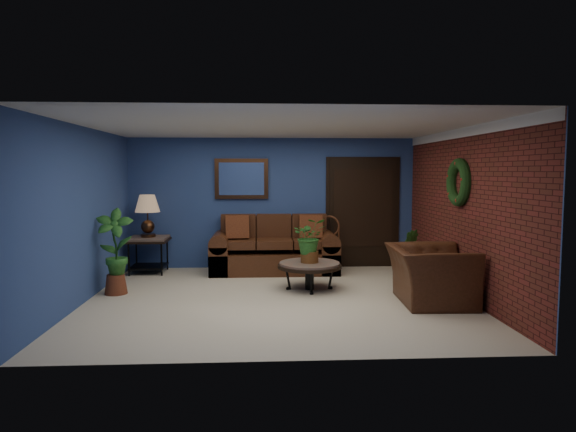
{
  "coord_description": "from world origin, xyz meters",
  "views": [
    {
      "loc": [
        -0.26,
        -7.4,
        1.86
      ],
      "look_at": [
        0.19,
        0.55,
        1.17
      ],
      "focal_mm": 32.0,
      "sensor_mm": 36.0,
      "label": 1
    }
  ],
  "objects": [
    {
      "name": "crown_molding",
      "position": [
        2.72,
        0.0,
        2.43
      ],
      "size": [
        0.03,
        5.0,
        0.14
      ],
      "primitive_type": "cube",
      "color": "white",
      "rests_on": "wall_right_brick"
    },
    {
      "name": "wall_mirror",
      "position": [
        -0.6,
        2.46,
        1.72
      ],
      "size": [
        1.02,
        0.06,
        0.77
      ],
      "primitive_type": "cube",
      "color": "#442817",
      "rests_on": "wall_back"
    },
    {
      "name": "wall_left",
      "position": [
        -2.75,
        0.0,
        1.25
      ],
      "size": [
        0.04,
        5.0,
        2.5
      ],
      "primitive_type": "cube",
      "color": "navy",
      "rests_on": "ground"
    },
    {
      "name": "coffee_plant",
      "position": [
        0.53,
        0.56,
        0.82
      ],
      "size": [
        0.53,
        0.47,
        0.7
      ],
      "color": "brown",
      "rests_on": "coffee_table"
    },
    {
      "name": "tall_plant",
      "position": [
        -2.45,
        0.43,
        0.69
      ],
      "size": [
        0.57,
        0.4,
        1.31
      ],
      "color": "brown",
      "rests_on": "ground"
    },
    {
      "name": "closet_door",
      "position": [
        1.75,
        2.47,
        1.05
      ],
      "size": [
        1.44,
        0.06,
        2.18
      ],
      "primitive_type": "cube",
      "color": "black",
      "rests_on": "wall_back"
    },
    {
      "name": "wreath",
      "position": [
        2.69,
        0.05,
        1.7
      ],
      "size": [
        0.16,
        0.72,
        0.72
      ],
      "primitive_type": "torus",
      "rotation": [
        0.0,
        1.57,
        0.0
      ],
      "color": "black",
      "rests_on": "wall_right_brick"
    },
    {
      "name": "floor",
      "position": [
        0.0,
        0.0,
        0.0
      ],
      "size": [
        5.5,
        5.5,
        0.0
      ],
      "primitive_type": "plane",
      "color": "beige",
      "rests_on": "ground"
    },
    {
      "name": "sofa",
      "position": [
        0.01,
        2.09,
        0.34
      ],
      "size": [
        2.34,
        1.01,
        1.05
      ],
      "color": "#492414",
      "rests_on": "ground"
    },
    {
      "name": "armchair",
      "position": [
        2.15,
        -0.37,
        0.4
      ],
      "size": [
        1.13,
        1.27,
        0.8
      ],
      "primitive_type": "imported",
      "rotation": [
        0.0,
        0.0,
        1.53
      ],
      "color": "#492414",
      "rests_on": "ground"
    },
    {
      "name": "ceiling",
      "position": [
        0.0,
        0.0,
        2.5
      ],
      "size": [
        5.5,
        5.0,
        0.02
      ],
      "primitive_type": "cube",
      "color": "silver",
      "rests_on": "wall_back"
    },
    {
      "name": "side_chair",
      "position": [
        1.03,
        2.12,
        0.58
      ],
      "size": [
        0.53,
        0.53,
        1.03
      ],
      "rotation": [
        0.0,
        0.0,
        -0.24
      ],
      "color": "#532917",
      "rests_on": "ground"
    },
    {
      "name": "floor_plant",
      "position": [
        2.35,
        1.44,
        0.45
      ],
      "size": [
        0.4,
        0.33,
        0.85
      ],
      "color": "brown",
      "rests_on": "ground"
    },
    {
      "name": "wall_back",
      "position": [
        0.0,
        2.5,
        1.25
      ],
      "size": [
        5.5,
        0.04,
        2.5
      ],
      "primitive_type": "cube",
      "color": "navy",
      "rests_on": "ground"
    },
    {
      "name": "end_table",
      "position": [
        -2.3,
        2.05,
        0.51
      ],
      "size": [
        0.73,
        0.73,
        0.66
      ],
      "color": "#544F4A",
      "rests_on": "ground"
    },
    {
      "name": "wall_right_brick",
      "position": [
        2.75,
        0.0,
        1.25
      ],
      "size": [
        0.04,
        5.0,
        2.5
      ],
      "primitive_type": "cube",
      "color": "maroon",
      "rests_on": "ground"
    },
    {
      "name": "table_lamp",
      "position": [
        -2.3,
        2.05,
        1.15
      ],
      "size": [
        0.45,
        0.45,
        0.74
      ],
      "color": "#442817",
      "rests_on": "end_table"
    },
    {
      "name": "coffee_table",
      "position": [
        0.53,
        0.56,
        0.37
      ],
      "size": [
        1.01,
        1.01,
        0.43
      ],
      "rotation": [
        0.0,
        0.0,
        0.04
      ],
      "color": "#544F4A",
      "rests_on": "ground"
    }
  ]
}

